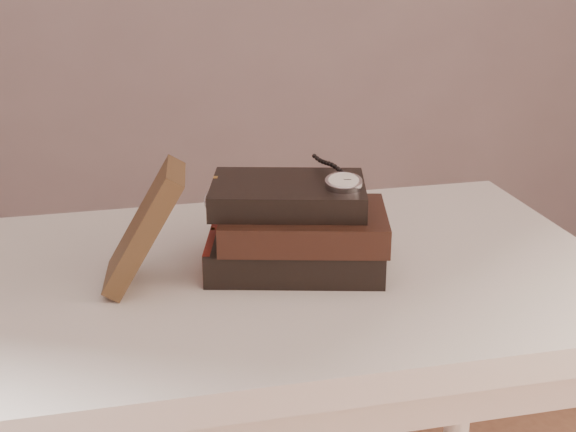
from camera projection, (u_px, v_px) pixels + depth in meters
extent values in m
cube|color=silver|center=(255.00, 283.00, 1.15)|extent=(1.00, 0.60, 0.04)
cube|color=white|center=(255.00, 322.00, 1.17)|extent=(0.88, 0.49, 0.08)
cylinder|color=white|center=(460.00, 384.00, 1.61)|extent=(0.05, 0.05, 0.71)
cube|color=black|center=(295.00, 251.00, 1.15)|extent=(0.27, 0.22, 0.04)
cube|color=beige|center=(297.00, 251.00, 1.15)|extent=(0.26, 0.20, 0.03)
cube|color=gold|center=(213.00, 244.00, 1.18)|extent=(0.01, 0.01, 0.05)
cube|color=maroon|center=(212.00, 250.00, 1.15)|extent=(0.05, 0.15, 0.05)
cube|color=black|center=(304.00, 225.00, 1.13)|extent=(0.25, 0.20, 0.04)
cube|color=beige|center=(306.00, 225.00, 1.13)|extent=(0.25, 0.19, 0.03)
cube|color=gold|center=(226.00, 218.00, 1.15)|extent=(0.01, 0.01, 0.04)
cube|color=black|center=(288.00, 195.00, 1.13)|extent=(0.24, 0.19, 0.03)
cube|color=beige|center=(290.00, 195.00, 1.13)|extent=(0.23, 0.18, 0.03)
cube|color=gold|center=(216.00, 189.00, 1.16)|extent=(0.01, 0.01, 0.04)
cube|color=#3A2616|center=(145.00, 227.00, 1.07)|extent=(0.12, 0.12, 0.16)
cylinder|color=silver|center=(344.00, 183.00, 1.10)|extent=(0.06, 0.06, 0.02)
cylinder|color=white|center=(344.00, 180.00, 1.10)|extent=(0.05, 0.05, 0.01)
torus|color=silver|center=(344.00, 181.00, 1.10)|extent=(0.06, 0.06, 0.01)
cylinder|color=silver|center=(343.00, 177.00, 1.13)|extent=(0.01, 0.01, 0.01)
cube|color=black|center=(344.00, 178.00, 1.10)|extent=(0.00, 0.01, 0.00)
cube|color=black|center=(347.00, 180.00, 1.10)|extent=(0.01, 0.00, 0.00)
sphere|color=black|center=(341.00, 172.00, 1.13)|extent=(0.01, 0.01, 0.01)
sphere|color=black|center=(338.00, 169.00, 1.14)|extent=(0.01, 0.01, 0.01)
sphere|color=black|center=(335.00, 166.00, 1.15)|extent=(0.01, 0.01, 0.01)
sphere|color=black|center=(332.00, 165.00, 1.16)|extent=(0.01, 0.01, 0.01)
sphere|color=black|center=(329.00, 164.00, 1.17)|extent=(0.01, 0.01, 0.01)
sphere|color=black|center=(326.00, 163.00, 1.18)|extent=(0.01, 0.01, 0.01)
sphere|color=black|center=(323.00, 162.00, 1.18)|extent=(0.01, 0.01, 0.01)
sphere|color=black|center=(320.00, 160.00, 1.19)|extent=(0.01, 0.01, 0.01)
sphere|color=black|center=(317.00, 158.00, 1.20)|extent=(0.01, 0.01, 0.01)
sphere|color=black|center=(314.00, 156.00, 1.21)|extent=(0.01, 0.01, 0.01)
torus|color=silver|center=(220.00, 202.00, 1.21)|extent=(0.05, 0.03, 0.05)
torus|color=silver|center=(255.00, 202.00, 1.21)|extent=(0.05, 0.03, 0.05)
cylinder|color=silver|center=(238.00, 200.00, 1.21)|extent=(0.01, 0.01, 0.00)
cylinder|color=silver|center=(209.00, 194.00, 1.26)|extent=(0.03, 0.11, 0.03)
cylinder|color=silver|center=(272.00, 194.00, 1.26)|extent=(0.03, 0.11, 0.03)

